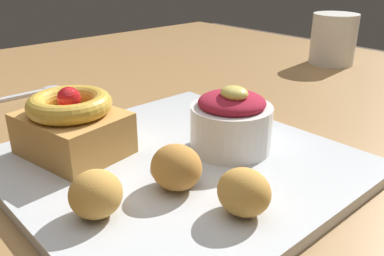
{
  "coord_description": "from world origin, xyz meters",
  "views": [
    {
      "loc": [
        0.31,
        -0.34,
        0.93
      ],
      "look_at": [
        0.03,
        -0.09,
        0.77
      ],
      "focal_mm": 38.84,
      "sensor_mm": 36.0,
      "label": 1
    }
  ],
  "objects": [
    {
      "name": "berry_ramekin",
      "position": [
        0.05,
        -0.05,
        0.77
      ],
      "size": [
        0.08,
        0.08,
        0.07
      ],
      "color": "white",
      "rests_on": "front_plate"
    },
    {
      "name": "fritter_middle",
      "position": [
        0.07,
        -0.14,
        0.76
      ],
      "size": [
        0.05,
        0.04,
        0.04
      ],
      "primitive_type": "ellipsoid",
      "color": "#BC7F38",
      "rests_on": "front_plate"
    },
    {
      "name": "fritter_back",
      "position": [
        0.06,
        -0.21,
        0.76
      ],
      "size": [
        0.04,
        0.04,
        0.04
      ],
      "primitive_type": "ellipsoid",
      "color": "gold",
      "rests_on": "front_plate"
    },
    {
      "name": "spoon",
      "position": [
        -0.3,
        -0.11,
        0.73
      ],
      "size": [
        0.04,
        0.13,
        0.0
      ],
      "rotation": [
        0.0,
        0.0,
        1.57
      ],
      "color": "silver",
      "rests_on": "dining_table"
    },
    {
      "name": "dining_table",
      "position": [
        0.0,
        0.0,
        0.65
      ],
      "size": [
        1.33,
        1.16,
        0.73
      ],
      "color": "olive",
      "rests_on": "ground_plane"
    },
    {
      "name": "coffee_mug",
      "position": [
        -0.1,
        0.4,
        0.78
      ],
      "size": [
        0.09,
        0.09,
        0.1
      ],
      "primitive_type": "cylinder",
      "color": "silver",
      "rests_on": "dining_table"
    },
    {
      "name": "cake_slice",
      "position": [
        -0.05,
        -0.17,
        0.77
      ],
      "size": [
        0.11,
        0.1,
        0.07
      ],
      "rotation": [
        0.0,
        0.0,
        0.18
      ],
      "color": "#C68E47",
      "rests_on": "front_plate"
    },
    {
      "name": "fritter_front",
      "position": [
        0.14,
        -0.13,
        0.76
      ],
      "size": [
        0.04,
        0.04,
        0.04
      ],
      "primitive_type": "ellipsoid",
      "color": "gold",
      "rests_on": "front_plate"
    },
    {
      "name": "front_plate",
      "position": [
        0.03,
        -0.11,
        0.74
      ],
      "size": [
        0.31,
        0.31,
        0.01
      ],
      "primitive_type": "cube",
      "color": "silver",
      "rests_on": "dining_table"
    }
  ]
}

